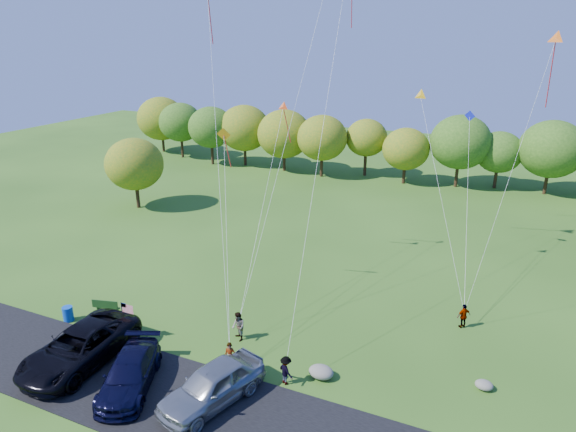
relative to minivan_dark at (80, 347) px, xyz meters
name	(u,v)px	position (x,y,z in m)	size (l,w,h in m)	color
ground	(244,363)	(7.75, 3.58, -1.01)	(140.00, 140.00, 0.00)	#2B5117
asphalt_lane	(202,410)	(7.75, -0.42, -0.98)	(44.00, 6.00, 0.06)	black
treeline	(373,143)	(4.55, 39.16, 3.77)	(76.43, 27.52, 8.49)	#3C2916
minivan_dark	(80,347)	(0.00, 0.00, 0.00)	(3.15, 6.83, 1.90)	black
minivan_navy	(130,374)	(3.71, -0.50, -0.17)	(2.19, 5.38, 1.56)	black
minivan_silver	(212,385)	(7.95, 0.26, -0.01)	(2.21, 5.51, 1.88)	gray
flyer_a	(230,357)	(7.41, 2.78, -0.21)	(0.58, 0.38, 1.59)	#4C4C59
flyer_b	(238,327)	(6.43, 5.37, -0.15)	(0.83, 0.65, 1.71)	#4C4C59
flyer_c	(286,370)	(10.47, 2.99, -0.25)	(0.98, 0.57, 1.52)	#4C4C59
flyer_d	(464,316)	(17.84, 12.00, -0.25)	(0.89, 0.37, 1.53)	#4C4C59
park_bench	(106,306)	(-2.47, 4.47, -0.51)	(1.66, 0.67, 0.93)	#143513
trash_barrel	(68,314)	(-3.96, 2.88, -0.55)	(0.61, 0.61, 0.92)	#0B42B3
flag_assembly	(125,312)	(0.62, 2.88, 0.67)	(0.84, 0.54, 2.27)	black
boulder_near	(321,372)	(11.90, 4.15, -0.69)	(1.29, 1.01, 0.65)	gray
boulder_far	(484,385)	(19.48, 6.62, -0.78)	(0.87, 0.73, 0.46)	gray
kites_aloft	(368,0)	(9.74, 16.70, 17.29)	(26.44, 12.78, 16.24)	red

